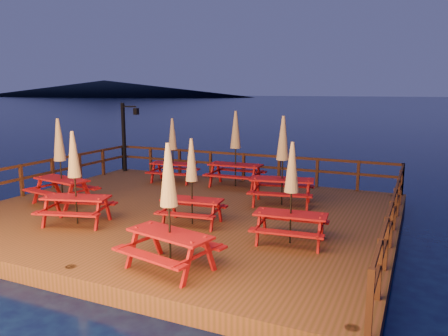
# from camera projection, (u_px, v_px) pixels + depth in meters

# --- Properties ---
(ground) EXTENTS (500.00, 500.00, 0.00)m
(ground) POSITION_uv_depth(u_px,v_px,m) (183.00, 224.00, 13.12)
(ground) COLOR black
(ground) RESTS_ON ground
(deck) EXTENTS (12.00, 10.00, 0.40)m
(deck) POSITION_uv_depth(u_px,v_px,m) (183.00, 217.00, 13.08)
(deck) COLOR #4D3518
(deck) RESTS_ON ground
(deck_piles) EXTENTS (11.44, 9.44, 1.40)m
(deck_piles) POSITION_uv_depth(u_px,v_px,m) (183.00, 233.00, 13.17)
(deck_piles) COLOR #371B11
(deck_piles) RESTS_ON ground
(railing) EXTENTS (11.80, 9.75, 1.10)m
(railing) POSITION_uv_depth(u_px,v_px,m) (209.00, 175.00, 14.50)
(railing) COLOR #371B11
(railing) RESTS_ON deck
(lamp_post) EXTENTS (0.85, 0.18, 3.00)m
(lamp_post) POSITION_uv_depth(u_px,v_px,m) (127.00, 131.00, 19.00)
(lamp_post) COLOR black
(lamp_post) RESTS_ON deck
(headland_left) EXTENTS (180.00, 84.00, 9.00)m
(headland_left) POSITION_uv_depth(u_px,v_px,m) (104.00, 88.00, 247.76)
(headland_left) COLOR black
(headland_left) RESTS_ON ground
(picnic_table_0) EXTENTS (1.81, 1.55, 2.41)m
(picnic_table_0) POSITION_uv_depth(u_px,v_px,m) (291.00, 191.00, 10.09)
(picnic_table_0) COLOR maroon
(picnic_table_0) RESTS_ON deck
(picnic_table_1) EXTENTS (1.91, 1.65, 2.48)m
(picnic_table_1) POSITION_uv_depth(u_px,v_px,m) (173.00, 149.00, 16.92)
(picnic_table_1) COLOR maroon
(picnic_table_1) RESTS_ON deck
(picnic_table_2) EXTENTS (2.21, 1.94, 2.79)m
(picnic_table_2) POSITION_uv_depth(u_px,v_px,m) (283.00, 159.00, 13.47)
(picnic_table_2) COLOR maroon
(picnic_table_2) RESTS_ON deck
(picnic_table_3) EXTENTS (1.78, 1.53, 2.32)m
(picnic_table_3) POSITION_uv_depth(u_px,v_px,m) (192.00, 180.00, 11.54)
(picnic_table_3) COLOR maroon
(picnic_table_3) RESTS_ON deck
(picnic_table_4) EXTENTS (2.02, 1.68, 2.81)m
(picnic_table_4) POSITION_uv_depth(u_px,v_px,m) (236.00, 148.00, 16.08)
(picnic_table_4) COLOR maroon
(picnic_table_4) RESTS_ON deck
(picnic_table_5) EXTENTS (2.11, 1.83, 2.69)m
(picnic_table_5) POSITION_uv_depth(u_px,v_px,m) (60.00, 160.00, 13.62)
(picnic_table_5) COLOR maroon
(picnic_table_5) RESTS_ON deck
(picnic_table_6) EXTENTS (2.06, 1.82, 2.57)m
(picnic_table_6) POSITION_uv_depth(u_px,v_px,m) (169.00, 205.00, 8.58)
(picnic_table_6) COLOR maroon
(picnic_table_6) RESTS_ON deck
(picnic_table_7) EXTENTS (2.08, 1.87, 2.51)m
(picnic_table_7) POSITION_uv_depth(u_px,v_px,m) (75.00, 176.00, 11.55)
(picnic_table_7) COLOR maroon
(picnic_table_7) RESTS_ON deck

